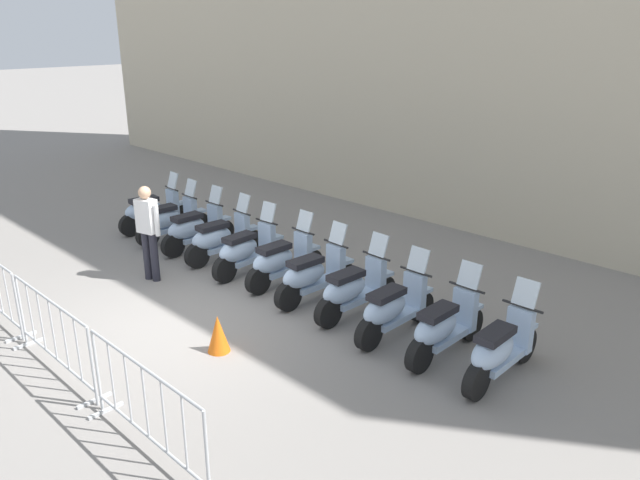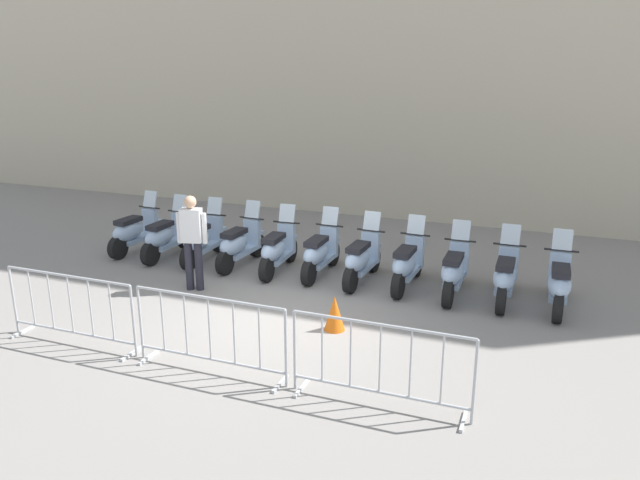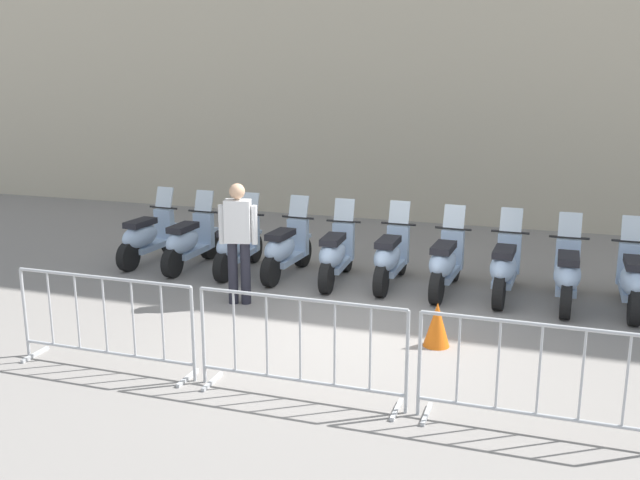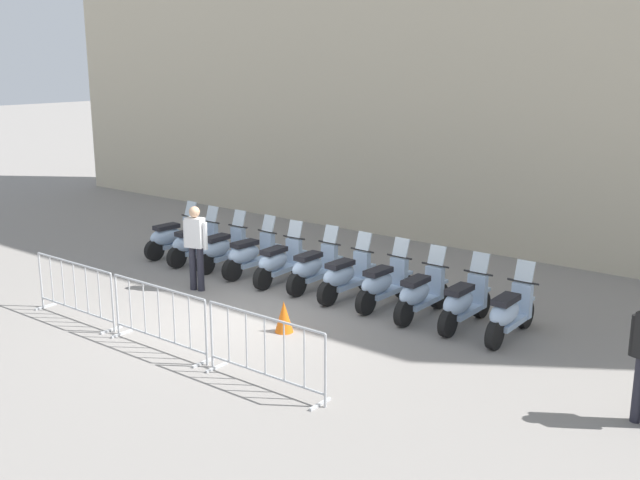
% 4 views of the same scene
% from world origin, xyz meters
% --- Properties ---
extents(ground_plane, '(120.00, 120.00, 0.00)m').
position_xyz_m(ground_plane, '(0.00, 0.00, 0.00)').
color(ground_plane, gray).
extents(motorcycle_0, '(0.56, 1.72, 1.24)m').
position_xyz_m(motorcycle_0, '(-4.31, 1.92, 0.45)').
color(motorcycle_0, black).
rests_on(motorcycle_0, ground).
extents(motorcycle_1, '(0.56, 1.72, 1.24)m').
position_xyz_m(motorcycle_1, '(-3.46, 1.85, 0.45)').
color(motorcycle_1, black).
rests_on(motorcycle_1, ground).
extents(motorcycle_2, '(0.56, 1.72, 1.24)m').
position_xyz_m(motorcycle_2, '(-2.60, 1.92, 0.45)').
color(motorcycle_2, black).
rests_on(motorcycle_2, ground).
extents(motorcycle_3, '(0.56, 1.72, 1.24)m').
position_xyz_m(motorcycle_3, '(-1.76, 1.95, 0.45)').
color(motorcycle_3, black).
rests_on(motorcycle_3, ground).
extents(motorcycle_4, '(0.56, 1.73, 1.24)m').
position_xyz_m(motorcycle_4, '(-0.90, 1.92, 0.45)').
color(motorcycle_4, black).
rests_on(motorcycle_4, ground).
extents(motorcycle_5, '(0.56, 1.72, 1.24)m').
position_xyz_m(motorcycle_5, '(-0.05, 2.03, 0.45)').
color(motorcycle_5, black).
rests_on(motorcycle_5, ground).
extents(motorcycle_6, '(0.56, 1.72, 1.24)m').
position_xyz_m(motorcycle_6, '(0.79, 1.98, 0.45)').
color(motorcycle_6, black).
rests_on(motorcycle_6, ground).
extents(motorcycle_7, '(0.56, 1.72, 1.24)m').
position_xyz_m(motorcycle_7, '(1.65, 2.04, 0.45)').
color(motorcycle_7, black).
rests_on(motorcycle_7, ground).
extents(motorcycle_8, '(0.56, 1.72, 1.24)m').
position_xyz_m(motorcycle_8, '(2.50, 1.97, 0.45)').
color(motorcycle_8, black).
rests_on(motorcycle_8, ground).
extents(motorcycle_9, '(0.56, 1.72, 1.24)m').
position_xyz_m(motorcycle_9, '(3.35, 2.02, 0.45)').
color(motorcycle_9, black).
rests_on(motorcycle_9, ground).
extents(motorcycle_10, '(0.56, 1.72, 1.24)m').
position_xyz_m(motorcycle_10, '(4.21, 2.03, 0.45)').
color(motorcycle_10, black).
rests_on(motorcycle_10, ground).
extents(barrier_segment_0, '(2.21, 0.49, 1.07)m').
position_xyz_m(barrier_segment_0, '(-2.24, -2.02, 0.53)').
color(barrier_segment_0, '#B2B5B7').
rests_on(barrier_segment_0, ground).
extents(barrier_segment_1, '(2.21, 0.49, 1.07)m').
position_xyz_m(barrier_segment_1, '(0.05, -1.96, 0.53)').
color(barrier_segment_1, '#B2B5B7').
rests_on(barrier_segment_1, ground).
extents(barrier_segment_2, '(2.21, 0.49, 1.07)m').
position_xyz_m(barrier_segment_2, '(2.35, -1.89, 0.53)').
color(barrier_segment_2, '#B2B5B7').
rests_on(barrier_segment_2, ground).
extents(officer_near_row_end, '(0.53, 0.31, 1.73)m').
position_xyz_m(officer_near_row_end, '(-1.86, 0.51, 0.98)').
color(officer_near_row_end, '#23232D').
rests_on(officer_near_row_end, ground).
extents(traffic_cone, '(0.32, 0.32, 0.55)m').
position_xyz_m(traffic_cone, '(1.09, -0.12, 0.28)').
color(traffic_cone, orange).
rests_on(traffic_cone, ground).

